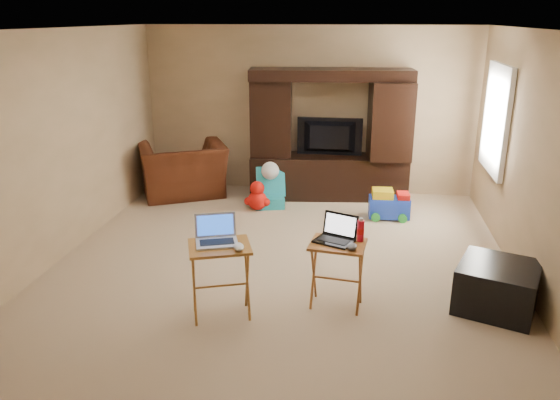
% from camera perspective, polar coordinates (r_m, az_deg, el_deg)
% --- Properties ---
extents(floor, '(5.50, 5.50, 0.00)m').
position_cam_1_polar(floor, '(6.16, 0.28, -6.47)').
color(floor, tan).
rests_on(floor, ground).
extents(ceiling, '(5.50, 5.50, 0.00)m').
position_cam_1_polar(ceiling, '(5.58, 0.32, 17.46)').
color(ceiling, silver).
rests_on(ceiling, ground).
extents(wall_back, '(5.00, 0.00, 5.00)m').
position_cam_1_polar(wall_back, '(8.42, 2.99, 9.30)').
color(wall_back, tan).
rests_on(wall_back, ground).
extents(wall_front, '(5.00, 0.00, 5.00)m').
position_cam_1_polar(wall_front, '(3.19, -6.79, -6.88)').
color(wall_front, tan).
rests_on(wall_front, ground).
extents(wall_left, '(0.00, 5.50, 5.50)m').
position_cam_1_polar(wall_left, '(6.57, -21.93, 5.30)').
color(wall_left, tan).
rests_on(wall_left, ground).
extents(wall_right, '(0.00, 5.50, 5.50)m').
position_cam_1_polar(wall_right, '(5.94, 24.97, 3.59)').
color(wall_right, tan).
rests_on(wall_right, ground).
extents(window_pane, '(0.00, 1.20, 1.20)m').
position_cam_1_polar(window_pane, '(7.37, 21.79, 7.85)').
color(window_pane, white).
rests_on(window_pane, ground).
extents(window_frame, '(0.06, 1.14, 1.34)m').
position_cam_1_polar(window_frame, '(7.37, 21.63, 7.86)').
color(window_frame, white).
rests_on(window_frame, ground).
extents(entertainment_center, '(2.38, 0.83, 1.91)m').
position_cam_1_polar(entertainment_center, '(8.13, 5.18, 6.80)').
color(entertainment_center, black).
rests_on(entertainment_center, floor).
extents(television, '(0.97, 0.13, 0.56)m').
position_cam_1_polar(television, '(8.14, 5.17, 6.52)').
color(television, black).
rests_on(television, entertainment_center).
extents(recliner, '(1.59, 1.52, 0.81)m').
position_cam_1_polar(recliner, '(8.44, -10.12, 3.16)').
color(recliner, '#4E1F10').
rests_on(recliner, floor).
extents(child_rocker, '(0.53, 0.57, 0.56)m').
position_cam_1_polar(child_rocker, '(7.84, -1.18, 1.30)').
color(child_rocker, teal).
rests_on(child_rocker, floor).
extents(plush_toy, '(0.38, 0.32, 0.42)m').
position_cam_1_polar(plush_toy, '(7.71, -2.39, 0.48)').
color(plush_toy, red).
rests_on(plush_toy, floor).
extents(push_toy, '(0.57, 0.42, 0.41)m').
position_cam_1_polar(push_toy, '(7.53, 11.35, -0.38)').
color(push_toy, blue).
rests_on(push_toy, floor).
extents(ottoman, '(0.89, 0.89, 0.44)m').
position_cam_1_polar(ottoman, '(5.54, 21.74, -8.43)').
color(ottoman, black).
rests_on(ottoman, floor).
extents(tray_table_left, '(0.65, 0.59, 0.70)m').
position_cam_1_polar(tray_table_left, '(5.00, -6.21, -8.43)').
color(tray_table_left, '#A16526').
rests_on(tray_table_left, floor).
extents(tray_table_right, '(0.54, 0.46, 0.65)m').
position_cam_1_polar(tray_table_right, '(5.16, 5.95, -7.81)').
color(tray_table_right, '#A36427').
rests_on(tray_table_right, floor).
extents(laptop_left, '(0.44, 0.40, 0.24)m').
position_cam_1_polar(laptop_left, '(4.84, -6.66, -3.27)').
color(laptop_left, '#B0B0B5').
rests_on(laptop_left, tray_table_left).
extents(laptop_right, '(0.42, 0.39, 0.24)m').
position_cam_1_polar(laptop_right, '(5.00, 5.67, -3.13)').
color(laptop_right, black).
rests_on(laptop_right, tray_table_right).
extents(mouse_left, '(0.14, 0.17, 0.06)m').
position_cam_1_polar(mouse_left, '(4.73, -4.34, -4.90)').
color(mouse_left, white).
rests_on(mouse_left, tray_table_left).
extents(mouse_right, '(0.10, 0.14, 0.05)m').
position_cam_1_polar(mouse_right, '(4.91, 7.54, -4.83)').
color(mouse_right, '#434348').
rests_on(mouse_right, tray_table_right).
extents(water_bottle, '(0.06, 0.06, 0.20)m').
position_cam_1_polar(water_bottle, '(5.06, 8.42, -3.22)').
color(water_bottle, red).
rests_on(water_bottle, tray_table_right).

